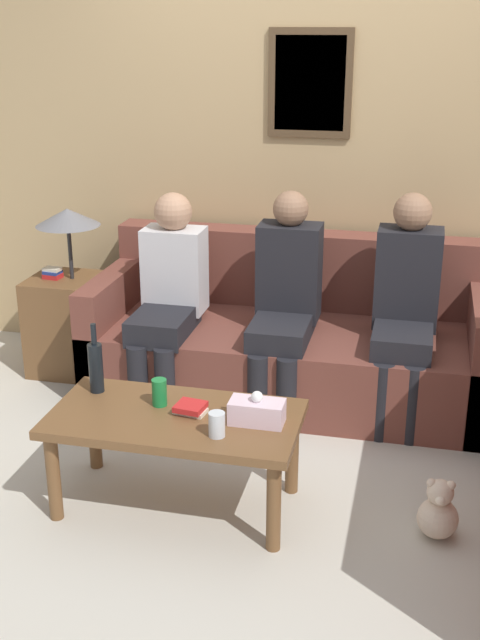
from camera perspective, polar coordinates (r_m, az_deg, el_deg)
ground_plane at (r=4.26m, az=2.27°, el=-8.03°), size 16.00×16.00×0.00m
wall_back at (r=4.83m, az=4.93°, el=11.75°), size 9.00×0.08×2.60m
couch_main at (r=4.63m, az=3.65°, el=-1.56°), size 2.23×0.94×0.87m
coffee_table at (r=3.50m, az=-4.64°, el=-7.65°), size 1.08×0.56×0.45m
side_table_with_lamp at (r=4.96m, az=-12.15°, el=0.58°), size 0.45×0.42×1.02m
wine_bottle at (r=3.68m, az=-10.22°, el=-3.24°), size 0.07×0.07×0.33m
drinking_glass at (r=3.28m, az=-1.66°, el=-7.44°), size 0.07×0.07×0.10m
book_stack at (r=3.48m, az=-3.55°, el=-6.28°), size 0.15×0.13×0.04m
soda_can at (r=3.54m, az=-5.75°, el=-5.14°), size 0.07×0.07×0.12m
tissue_box at (r=3.38m, az=1.21°, el=-6.51°), size 0.23×0.12×0.15m
person_left at (r=4.48m, az=-5.10°, el=2.04°), size 0.34×0.63×1.15m
person_middle at (r=4.35m, az=3.23°, el=1.66°), size 0.34×0.62×1.19m
person_right at (r=4.32m, az=11.69°, el=1.27°), size 0.34×0.61×1.20m
teddy_bear at (r=3.52m, az=13.92°, el=-13.12°), size 0.17×0.17×0.27m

